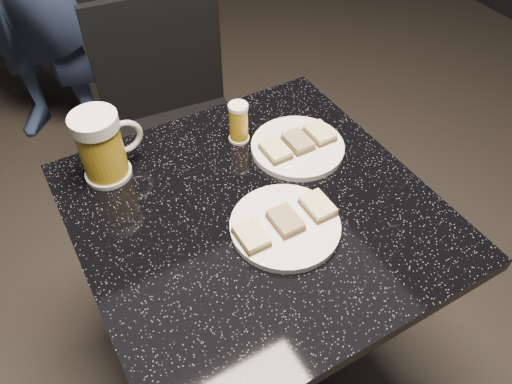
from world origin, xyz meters
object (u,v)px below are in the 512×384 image
(plate_small, at_px, (298,147))
(beer_mug, at_px, (102,146))
(table, at_px, (256,276))
(plate_large, at_px, (285,226))
(chair, at_px, (176,122))
(beer_tumbler, at_px, (239,123))

(plate_small, xyz_separation_m, beer_mug, (-0.40, 0.14, 0.07))
(beer_mug, bearing_deg, table, -47.91)
(plate_small, height_order, beer_mug, beer_mug)
(table, bearing_deg, plate_large, -71.95)
(table, xyz_separation_m, beer_mug, (-0.22, 0.25, 0.32))
(beer_mug, height_order, chair, beer_mug)
(plate_small, height_order, beer_tumbler, beer_tumbler)
(plate_large, xyz_separation_m, beer_tumbler, (0.05, 0.28, 0.04))
(beer_tumbler, bearing_deg, beer_mug, 172.63)
(chair, bearing_deg, plate_small, -79.57)
(table, bearing_deg, plate_small, 32.51)
(plate_large, xyz_separation_m, table, (-0.02, 0.07, -0.25))
(plate_large, height_order, plate_small, same)
(plate_large, relative_size, beer_mug, 1.38)
(table, height_order, beer_mug, beer_mug)
(plate_small, relative_size, table, 0.28)
(table, bearing_deg, beer_mug, 132.09)
(plate_small, xyz_separation_m, chair, (-0.10, 0.54, -0.26))
(beer_mug, relative_size, chair, 0.18)
(table, bearing_deg, chair, 83.43)
(plate_small, relative_size, beer_tumbler, 2.17)
(plate_small, height_order, table, plate_small)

